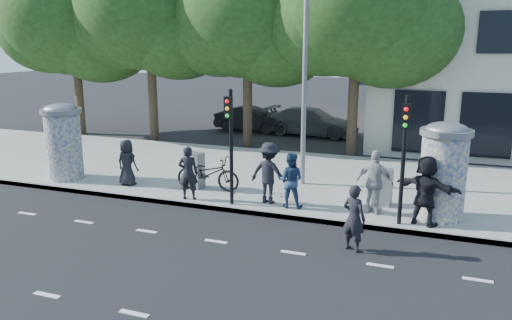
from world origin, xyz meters
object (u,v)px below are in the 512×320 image
at_px(man_road, 354,218).
at_px(ped_f, 426,190).
at_px(car_right, 312,121).
at_px(car_mid, 252,119).
at_px(traffic_pole_near, 230,135).
at_px(ped_b, 188,173).
at_px(ped_e, 375,182).
at_px(bicycle, 208,173).
at_px(cabinet_right, 383,187).
at_px(ped_d, 269,173).
at_px(ad_column_right, 443,169).
at_px(street_lamp, 305,43).
at_px(ped_c, 290,180).
at_px(traffic_pole_far, 404,147).
at_px(cabinet_left, 195,170).
at_px(ped_a, 127,162).
at_px(ad_column_left, 63,140).

bearing_deg(man_road, ped_f, -103.81).
bearing_deg(car_right, car_mid, 96.17).
relative_size(traffic_pole_near, ped_b, 2.06).
bearing_deg(car_mid, traffic_pole_near, -159.83).
relative_size(ped_b, ped_e, 0.91).
bearing_deg(bicycle, cabinet_right, -90.42).
height_order(ped_e, car_mid, ped_e).
xyz_separation_m(ped_d, ped_e, (3.07, 0.09, -0.01)).
xyz_separation_m(ped_d, man_road, (2.90, -2.32, -0.25)).
xyz_separation_m(ad_column_right, car_right, (-6.50, 11.76, -0.81)).
height_order(ped_e, cabinet_right, ped_e).
xyz_separation_m(car_mid, car_right, (3.40, 0.03, 0.05)).
height_order(man_road, cabinet_right, man_road).
relative_size(street_lamp, ped_d, 4.37).
distance_m(ped_c, ped_f, 3.71).
xyz_separation_m(traffic_pole_far, cabinet_right, (-0.61, 1.49, -1.53)).
xyz_separation_m(traffic_pole_near, man_road, (3.88, -1.74, -1.42)).
relative_size(traffic_pole_near, cabinet_left, 2.89).
bearing_deg(ad_column_right, ped_c, -172.97).
distance_m(ped_c, ped_d, 0.74).
height_order(ad_column_right, ped_b, ad_column_right).
bearing_deg(street_lamp, bicycle, -147.30).
bearing_deg(ped_b, ped_c, 171.39).
bearing_deg(ped_a, ped_b, 169.78).
distance_m(bicycle, cabinet_right, 5.48).
relative_size(cabinet_left, car_mid, 0.29).
height_order(bicycle, cabinet_left, cabinet_left).
xyz_separation_m(street_lamp, ped_e, (2.66, -2.17, -3.74)).
distance_m(man_road, car_mid, 16.44).
distance_m(ad_column_left, car_mid, 12.22).
xyz_separation_m(ped_f, cabinet_right, (-1.21, 1.26, -0.38)).
xyz_separation_m(ped_b, cabinet_right, (5.62, 1.43, -0.27)).
distance_m(ad_column_right, traffic_pole_far, 1.52).
xyz_separation_m(ped_c, cabinet_right, (2.50, 1.09, -0.25)).
bearing_deg(car_right, ped_b, -177.66).
height_order(bicycle, car_right, car_right).
distance_m(street_lamp, car_right, 10.84).
xyz_separation_m(cabinet_left, cabinet_right, (6.00, 0.27, -0.04)).
bearing_deg(ped_b, bicycle, -112.69).
distance_m(ped_c, bicycle, 3.07).
xyz_separation_m(ad_column_left, car_right, (5.90, 11.96, -0.81)).
xyz_separation_m(ped_b, bicycle, (0.15, 1.06, -0.27)).
distance_m(ped_e, ped_f, 1.41).
relative_size(street_lamp, ped_e, 4.42).
relative_size(ped_e, cabinet_right, 1.64).
bearing_deg(ped_a, ped_f, -178.84).
height_order(ped_f, man_road, ped_f).
xyz_separation_m(street_lamp, ped_a, (-5.47, -2.10, -3.87)).
bearing_deg(cabinet_right, ped_e, -92.69).
height_order(traffic_pole_far, ped_d, traffic_pole_far).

